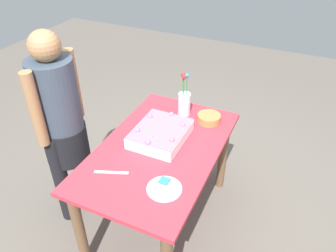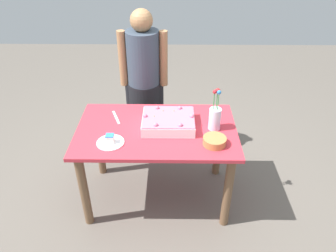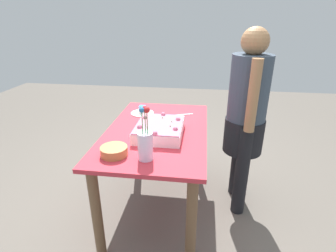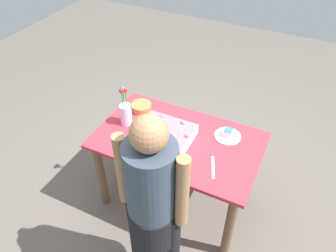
% 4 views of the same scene
% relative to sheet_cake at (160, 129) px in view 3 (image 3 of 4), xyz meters
% --- Properties ---
extents(ground_plane, '(8.00, 8.00, 0.00)m').
position_rel_sheet_cake_xyz_m(ground_plane, '(0.09, 0.04, -0.78)').
color(ground_plane, '#615A51').
extents(dining_table, '(1.27, 0.78, 0.73)m').
position_rel_sheet_cake_xyz_m(dining_table, '(0.09, 0.04, -0.18)').
color(dining_table, '#C8313E').
rests_on(dining_table, ground_plane).
extents(sheet_cake, '(0.41, 0.34, 0.11)m').
position_rel_sheet_cake_xyz_m(sheet_cake, '(0.00, 0.00, 0.00)').
color(sheet_cake, white).
rests_on(sheet_cake, dining_table).
extents(serving_plate_with_slice, '(0.21, 0.21, 0.07)m').
position_rel_sheet_cake_xyz_m(serving_plate_with_slice, '(0.43, 0.23, -0.03)').
color(serving_plate_with_slice, white).
rests_on(serving_plate_with_slice, dining_table).
extents(cake_knife, '(0.10, 0.21, 0.00)m').
position_rel_sheet_cake_xyz_m(cake_knife, '(0.44, -0.12, -0.04)').
color(cake_knife, silver).
rests_on(cake_knife, dining_table).
extents(flower_vase, '(0.09, 0.09, 0.35)m').
position_rel_sheet_cake_xyz_m(flower_vase, '(-0.36, 0.03, 0.06)').
color(flower_vase, white).
rests_on(flower_vase, dining_table).
extents(fruit_bowl, '(0.17, 0.17, 0.06)m').
position_rel_sheet_cake_xyz_m(fruit_bowl, '(-0.34, 0.24, -0.02)').
color(fruit_bowl, '#BB7A44').
rests_on(fruit_bowl, dining_table).
extents(person_standing, '(0.45, 0.31, 1.49)m').
position_rel_sheet_cake_xyz_m(person_standing, '(0.24, -0.65, 0.08)').
color(person_standing, black).
rests_on(person_standing, ground_plane).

